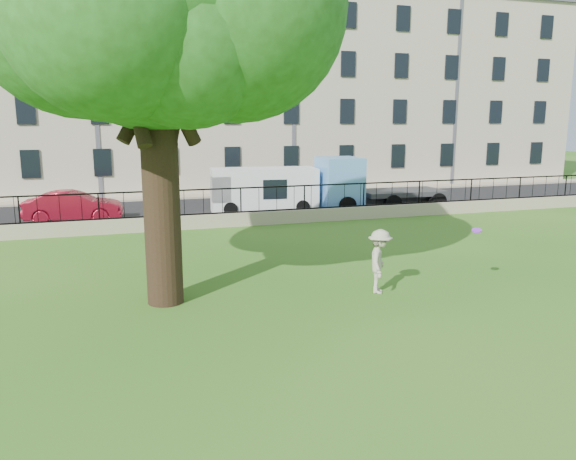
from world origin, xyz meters
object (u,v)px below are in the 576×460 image
object	(u,v)px
white_van	(264,190)
blue_truck	(380,183)
man	(380,261)
frisbee	(477,230)
red_sedan	(74,206)

from	to	relation	value
white_van	blue_truck	bearing A→B (deg)	-2.64
man	blue_truck	xyz separation A→B (m)	(6.72, 13.18, 0.50)
blue_truck	frisbee	bearing A→B (deg)	-104.97
man	red_sedan	world-z (taller)	man
white_van	blue_truck	distance (m)	6.18
frisbee	red_sedan	bearing A→B (deg)	127.11
red_sedan	white_van	size ratio (longest dim) A/B	0.81
man	frisbee	world-z (taller)	man
white_van	blue_truck	xyz separation A→B (m)	(6.09, -1.00, 0.26)
red_sedan	blue_truck	bearing A→B (deg)	-88.23
blue_truck	red_sedan	bearing A→B (deg)	177.84
man	frisbee	distance (m)	2.82
man	white_van	size ratio (longest dim) A/B	0.33
white_van	red_sedan	bearing A→B (deg)	-173.32
man	white_van	xyz separation A→B (m)	(0.63, 14.18, 0.24)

